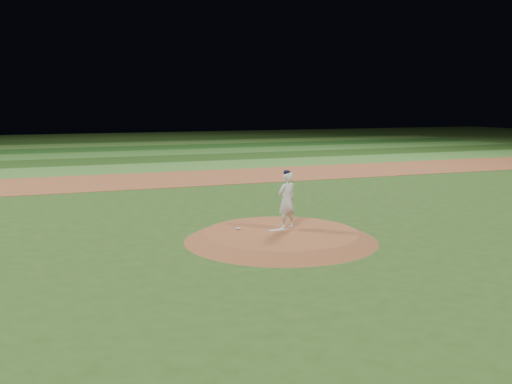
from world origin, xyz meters
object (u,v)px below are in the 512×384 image
(rosin_bag, at_px, (239,228))
(pitching_rubber, at_px, (277,230))
(pitcher_on_mound, at_px, (287,200))
(pitchers_mound, at_px, (281,236))

(rosin_bag, bearing_deg, pitching_rubber, -26.61)
(pitching_rubber, relative_size, rosin_bag, 4.10)
(rosin_bag, height_order, pitcher_on_mound, pitcher_on_mound)
(pitchers_mound, xyz_separation_m, rosin_bag, (-1.04, 0.69, 0.16))
(pitchers_mound, relative_size, pitcher_on_mound, 3.18)
(pitchers_mound, relative_size, rosin_bag, 43.93)
(pitchers_mound, xyz_separation_m, pitcher_on_mound, (0.31, 0.29, 0.97))
(pitching_rubber, relative_size, pitcher_on_mound, 0.30)
(rosin_bag, bearing_deg, pitcher_on_mound, -16.45)
(pitching_rubber, bearing_deg, rosin_bag, 143.98)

